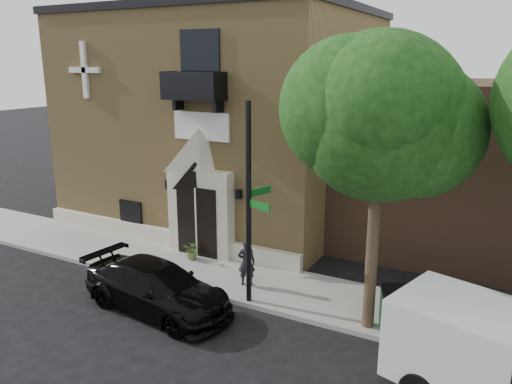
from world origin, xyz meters
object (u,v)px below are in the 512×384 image
dumpster (413,310)px  pedestrian_near (246,262)px  black_sedan (157,288)px  fire_hydrant (407,324)px  street_sign (250,205)px

dumpster → pedestrian_near: 5.28m
black_sedan → fire_hydrant: 7.08m
street_sign → dumpster: 5.27m
black_sedan → street_sign: (2.26, 1.55, 2.44)m
street_sign → pedestrian_near: size_ratio=3.89×
black_sedan → street_sign: size_ratio=0.82×
black_sedan → dumpster: size_ratio=2.56×
black_sedan → fire_hydrant: bearing=-69.3°
dumpster → street_sign: bearing=167.6°
street_sign → fire_hydrant: (4.61, 0.15, -2.64)m
black_sedan → pedestrian_near: (1.63, 2.47, 0.20)m
fire_hydrant → pedestrian_near: bearing=171.7°
dumpster → pedestrian_near: (-5.27, 0.33, 0.20)m
black_sedan → dumpster: 7.22m
street_sign → fire_hydrant: street_sign is taller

